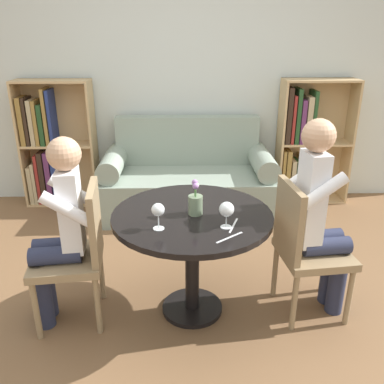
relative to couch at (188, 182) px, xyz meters
name	(u,v)px	position (x,y,z in m)	size (l,w,h in m)	color
ground_plane	(192,309)	(0.00, -1.62, -0.31)	(16.00, 16.00, 0.00)	brown
back_wall	(187,71)	(0.00, 0.43, 1.04)	(5.20, 0.05, 2.70)	silver
round_table	(192,233)	(0.00, -1.62, 0.27)	(0.98, 0.98, 0.71)	black
couch	(188,182)	(0.00, 0.00, 0.00)	(1.69, 0.80, 0.92)	gray
bookshelf_left	(50,147)	(-1.42, 0.26, 0.30)	(0.75, 0.28, 1.29)	tan
bookshelf_right	(304,142)	(1.22, 0.26, 0.33)	(0.75, 0.28, 1.29)	tan
chair_left	(78,249)	(-0.70, -1.66, 0.18)	(0.47, 0.47, 0.90)	#937A56
chair_right	(304,245)	(0.70, -1.64, 0.18)	(0.47, 0.47, 0.90)	#937A56
person_left	(60,231)	(-0.79, -1.68, 0.32)	(0.44, 0.37, 1.20)	#282D47
person_right	(320,217)	(0.79, -1.62, 0.36)	(0.44, 0.37, 1.29)	#282D47
wine_glass_left	(158,211)	(-0.19, -1.82, 0.51)	(0.07, 0.07, 0.15)	white
wine_glass_right	(227,210)	(0.19, -1.81, 0.51)	(0.09, 0.09, 0.15)	white
flower_vase	(195,202)	(0.02, -1.63, 0.48)	(0.09, 0.09, 0.22)	gray
knife_left_setting	(233,225)	(0.23, -1.79, 0.40)	(0.07, 0.18, 0.00)	silver
fork_left_setting	(230,237)	(0.19, -1.93, 0.40)	(0.16, 0.13, 0.00)	silver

